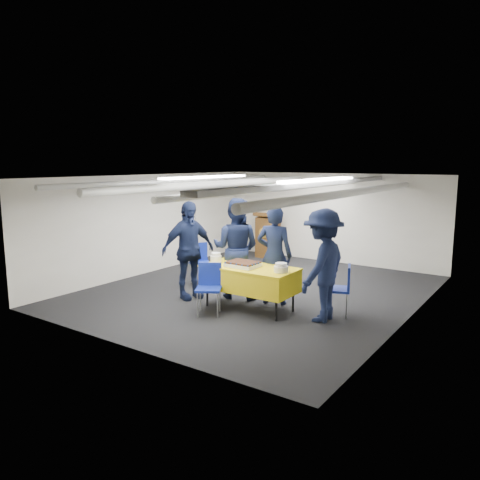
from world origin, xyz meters
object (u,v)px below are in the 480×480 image
sailor_a (274,255)px  chair_right (342,285)px  sheet_cake (243,264)px  sailor_b (236,248)px  podium (268,235)px  chair_near (209,283)px  serving_table (249,278)px  sailor_d (323,265)px  chair_left (200,259)px  sailor_c (188,250)px

sailor_a → chair_right: bearing=166.0°
sheet_cake → sailor_b: size_ratio=0.29×
podium → chair_near: size_ratio=1.44×
serving_table → chair_near: (-0.45, -0.58, -0.03)m
chair_near → sailor_b: sailor_b is taller
podium → sailor_a: size_ratio=0.69×
podium → sailor_a: bearing=-57.2°
sailor_a → sailor_b: size_ratio=0.94×
sailor_d → sheet_cake: bearing=-80.1°
chair_right → chair_left: size_ratio=1.00×
chair_near → sailor_a: size_ratio=0.48×
chair_left → sailor_b: sailor_b is taller
podium → chair_left: 3.23m
chair_right → sailor_d: bearing=-113.2°
sailor_b → sailor_c: size_ratio=1.03×
podium → sailor_a: 4.24m
sheet_cake → chair_right: bearing=23.1°
chair_left → sailor_c: bearing=-61.5°
sheet_cake → sailor_b: 0.77m
sailor_c → chair_near: bearing=-99.3°
chair_left → sailor_c: 1.18m
chair_right → sailor_b: size_ratio=0.45×
sailor_a → sailor_d: sailor_d is taller
serving_table → sailor_b: sailor_b is taller
serving_table → chair_left: chair_left is taller
chair_right → sailor_c: size_ratio=0.47×
serving_table → sailor_c: size_ratio=0.90×
sailor_a → sailor_d: (1.13, -0.36, 0.02)m
chair_left → sailor_d: size_ratio=0.47×
chair_right → sailor_c: bearing=-166.2°
podium → sailor_a: sailor_a is taller
sheet_cake → chair_left: (-1.77, 0.95, -0.28)m
sheet_cake → sailor_d: bearing=10.4°
chair_right → sailor_a: bearing=-177.6°
chair_near → chair_left: 2.03m
sailor_d → chair_right: bearing=156.3°
sheet_cake → sailor_b: bearing=134.4°
serving_table → podium: size_ratio=1.34×
podium → sailor_d: bearing=-48.9°
sheet_cake → podium: bearing=115.8°
sheet_cake → sailor_c: size_ratio=0.29×
podium → chair_left: podium is taller
sheet_cake → chair_right: (1.58, 0.67, -0.28)m
sailor_b → sailor_c: sailor_b is taller
chair_left → sailor_a: sailor_a is taller
chair_right → sailor_c: 2.93m
sailor_a → sailor_c: size_ratio=0.97×
podium → chair_left: size_ratio=1.44×
chair_right → serving_table: bearing=-157.8°
chair_right → sailor_b: bearing=-176.5°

